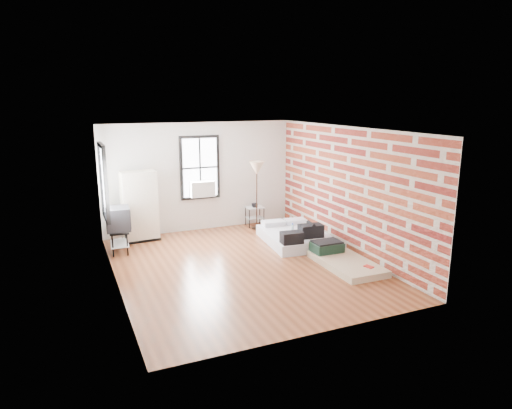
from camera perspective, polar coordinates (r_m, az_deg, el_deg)
name	(u,v)px	position (r m, az deg, el deg)	size (l,w,h in m)	color
ground	(243,266)	(9.52, -1.62, -7.71)	(6.00, 6.00, 0.00)	#5F2F19
room_shell	(246,180)	(9.46, -1.20, 3.09)	(5.02, 6.02, 2.80)	silver
mattress_main	(295,236)	(11.00, 4.95, -3.94)	(1.57, 2.01, 0.60)	white
mattress_bare	(342,259)	(9.74, 10.65, -6.73)	(0.94, 1.75, 0.37)	tan
wardrobe	(140,206)	(11.33, -14.34, -0.23)	(0.88, 0.54, 1.70)	black
side_table	(255,211)	(12.31, -0.17, -0.81)	(0.49, 0.40, 0.62)	black
floor_lamp	(257,171)	(11.80, 0.09, 4.19)	(0.39, 0.39, 1.80)	black
tv_stand	(118,220)	(10.59, -16.85, -1.89)	(0.56, 0.76, 1.03)	black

